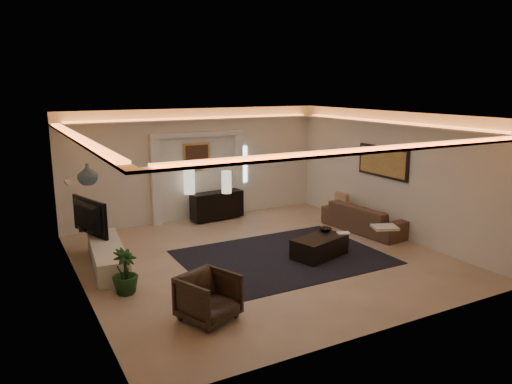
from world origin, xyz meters
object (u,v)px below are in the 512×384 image
console (217,205)px  sofa (366,218)px  armchair (209,297)px  coffee_table (319,247)px

console → sofa: bearing=-47.7°
console → armchair: bearing=-119.3°
console → coffee_table: 3.69m
armchair → console: bearing=42.2°
sofa → coffee_table: (-2.07, -0.98, -0.12)m
console → coffee_table: bearing=-83.1°
coffee_table → sofa: bearing=8.5°
console → armchair: (-2.40, -5.09, -0.04)m
armchair → sofa: bearing=2.8°
console → sofa: 3.83m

